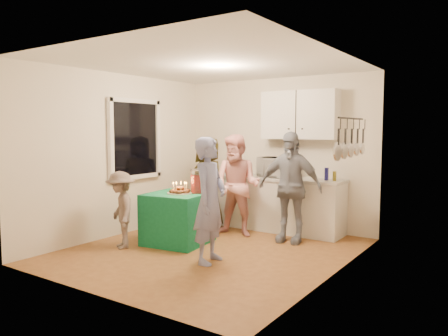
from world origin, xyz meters
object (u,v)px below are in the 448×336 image
Objects in this scene: woman_back_center at (237,185)px; microwave at (277,167)px; party_table at (178,218)px; woman_back_left at (208,182)px; counter at (278,205)px; punch_jar at (198,182)px; man_birthday at (210,200)px; child_near_left at (121,210)px; woman_back_right at (290,187)px.

microwave is at bearing 57.23° from woman_back_center.
party_table is 0.52× the size of woman_back_center.
woman_back_center reaches higher than woman_back_left.
punch_jar is (-0.60, -1.45, 0.50)m from counter.
man_birthday is (0.10, -2.12, 0.38)m from counter.
woman_back_center is at bearing 61.58° from party_table.
woman_back_left is (-1.13, -0.48, 0.36)m from counter.
counter reaches higher than party_table.
counter is 1.97× the size of child_near_left.
counter is at bearing 62.37° from party_table.
woman_back_left reaches higher than party_table.
woman_back_center is at bearing -116.64° from counter.
man_birthday is 1.49m from child_near_left.
microwave is at bearing 125.27° from woman_back_right.
party_table is 1.10m from woman_back_center.
woman_back_left is 0.97× the size of woman_back_center.
woman_back_left is (-0.28, 1.15, 0.41)m from party_table.
punch_jar is 1.11m from woman_back_left.
counter is at bearing 53.08° from woman_back_left.
microwave is 0.83m from woman_back_right.
counter is 0.91m from woman_back_center.
woman_back_center is (0.48, 0.89, 0.44)m from party_table.
punch_jar is 0.21× the size of woman_back_center.
party_table is 0.63m from punch_jar.
party_table is at bearing -144.69° from punch_jar.
microwave is at bearing 63.37° from party_table.
microwave reaches higher than party_table.
woman_back_left is 0.95× the size of woman_back_right.
party_table is at bearing -117.63° from counter.
party_table is 0.51× the size of woman_back_right.
punch_jar is 0.98m from man_birthday.
counter is 1.28m from woman_back_left.
woman_back_right is at bearing 75.01° from child_near_left.
party_table is at bearing -46.32° from woman_back_left.
counter is 0.64m from microwave.
microwave is at bearing 53.76° from woman_back_left.
woman_back_right is 1.51× the size of child_near_left.
woman_back_right reaches higher than child_near_left.
child_near_left is (-1.32, -2.29, -0.52)m from microwave.
party_table is (-0.85, -1.62, -0.05)m from counter.
counter is 2.67m from child_near_left.
woman_back_center is (0.76, -0.25, 0.02)m from woman_back_left.
woman_back_center reaches higher than counter.
microwave is 1.74× the size of punch_jar.
woman_back_right is (0.86, 0.13, 0.02)m from woman_back_center.
counter is at bearing 67.46° from punch_jar.
child_near_left is at bearing -114.04° from microwave.
punch_jar is at bearing 36.25° from man_birthday.
woman_back_left is at bearing 153.20° from woman_back_center.
woman_back_left is at bearing -156.98° from counter.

